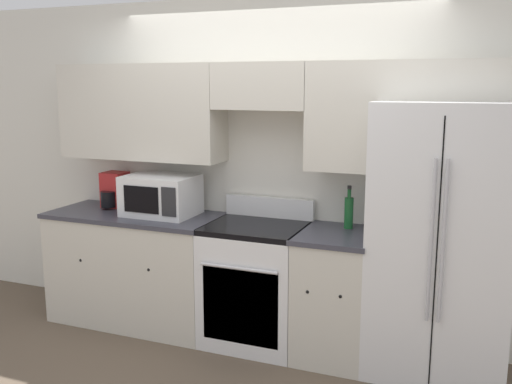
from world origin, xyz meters
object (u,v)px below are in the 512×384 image
object	(u,v)px
oven_range	(256,283)
bottle	(349,212)
refrigerator	(441,240)
microwave	(161,195)

from	to	relation	value
oven_range	bottle	distance (m)	0.89
refrigerator	bottle	distance (m)	0.67
oven_range	refrigerator	world-z (taller)	refrigerator
refrigerator	microwave	bearing A→B (deg)	-179.01
refrigerator	bottle	world-z (taller)	refrigerator
microwave	bottle	xyz separation A→B (m)	(1.49, 0.13, -0.04)
refrigerator	microwave	xyz separation A→B (m)	(-2.14, -0.04, 0.16)
refrigerator	bottle	bearing A→B (deg)	172.18
microwave	bottle	distance (m)	1.49
refrigerator	oven_range	bearing A→B (deg)	-176.80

